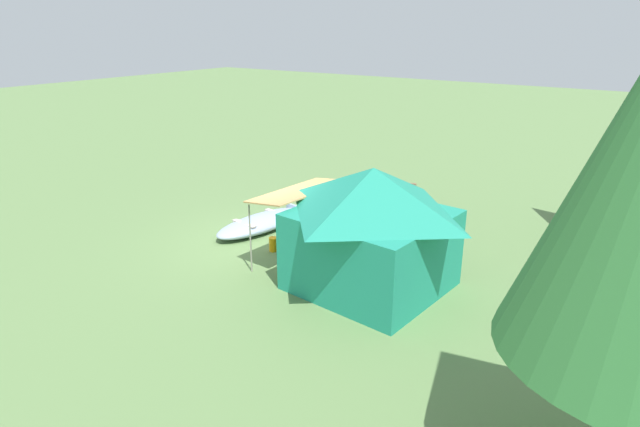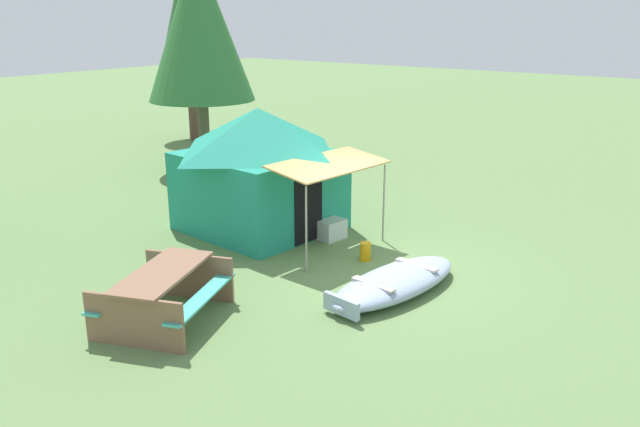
# 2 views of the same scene
# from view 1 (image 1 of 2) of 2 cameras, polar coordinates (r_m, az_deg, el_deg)

# --- Properties ---
(ground_plane) EXTENTS (80.00, 80.00, 0.00)m
(ground_plane) POSITION_cam_1_polar(r_m,az_deg,el_deg) (13.14, -6.03, -3.40)
(ground_plane) COLOR #5F814A
(beached_rowboat) EXTENTS (2.93, 1.40, 0.36)m
(beached_rowboat) POSITION_cam_1_polar(r_m,az_deg,el_deg) (14.08, -6.32, -0.96)
(beached_rowboat) COLOR #97A9C4
(beached_rowboat) RESTS_ON ground_plane
(canvas_cabin_tent) EXTENTS (3.12, 4.19, 2.53)m
(canvas_cabin_tent) POSITION_cam_1_polar(r_m,az_deg,el_deg) (10.64, 5.53, -1.45)
(canvas_cabin_tent) COLOR #1F8D73
(canvas_cabin_tent) RESTS_ON ground_plane
(picnic_table) EXTENTS (2.28, 2.05, 0.78)m
(picnic_table) POSITION_cam_1_polar(r_m,az_deg,el_deg) (15.05, 7.28, 1.58)
(picnic_table) COLOR #835D45
(picnic_table) RESTS_ON ground_plane
(cooler_box) EXTENTS (0.60, 0.47, 0.39)m
(cooler_box) POSITION_cam_1_polar(r_m,az_deg,el_deg) (11.61, -2.33, -5.48)
(cooler_box) COLOR silver
(cooler_box) RESTS_ON ground_plane
(fuel_can) EXTENTS (0.27, 0.27, 0.35)m
(fuel_can) POSITION_cam_1_polar(r_m,az_deg,el_deg) (12.73, -5.04, -3.31)
(fuel_can) COLOR orange
(fuel_can) RESTS_ON ground_plane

